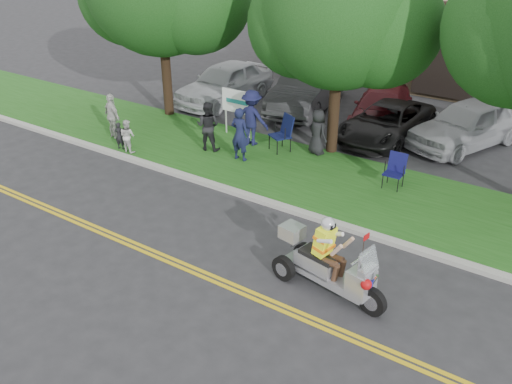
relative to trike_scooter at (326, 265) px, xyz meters
The scene contains 23 objects.
ground 3.80m from the trike_scooter, behind, with size 120.00×120.00×0.00m, color #28282B.
centerline_near 3.93m from the trike_scooter, 162.98° to the right, with size 60.00×0.10×0.01m, color gold.
centerline_far 3.89m from the trike_scooter, 165.27° to the right, with size 60.00×0.10×0.01m, color gold.
curb 4.51m from the trike_scooter, 146.12° to the left, with size 60.00×0.25×0.12m, color #A8A89E.
grass_verge 5.97m from the trike_scooter, 128.65° to the left, with size 60.00×4.00×0.10m, color #1C5115.
commercial_building 18.55m from the trike_scooter, 95.31° to the left, with size 18.00×8.20×4.00m.
tree_mid 8.32m from the trike_scooter, 115.33° to the left, with size 5.88×4.80×7.05m.
business_sign 8.98m from the trike_scooter, 137.58° to the left, with size 1.25×0.06×1.75m.
trike_scooter is the anchor object (origin of this frame).
lawn_chair_a 7.40m from the trike_scooter, 128.20° to the left, with size 0.87×0.88×1.20m.
lawn_chair_b 5.33m from the trike_scooter, 95.63° to the left, with size 0.53×0.55×1.00m.
spectator_adult_left 6.90m from the trike_scooter, 140.61° to the left, with size 0.63×0.41×1.73m, color #151A3C.
spectator_adult_mid 8.04m from the trike_scooter, 146.22° to the left, with size 0.80×0.62×1.65m, color black.
spectator_adult_right 10.69m from the trike_scooter, 161.04° to the left, with size 0.92×0.38×1.57m, color beige.
spectator_chair_a 8.08m from the trike_scooter, 135.39° to the left, with size 1.22×0.70×1.88m, color #171941.
spectator_chair_b 7.10m from the trike_scooter, 119.70° to the left, with size 0.74×0.48×1.50m, color black.
child_left 9.60m from the trike_scooter, 162.67° to the left, with size 0.34×0.22×0.93m, color black.
child_right 9.21m from the trike_scooter, 162.02° to the left, with size 0.54×0.42×1.10m, color beige.
parked_car_far_left 13.13m from the trike_scooter, 136.08° to the left, with size 1.96×4.88×1.66m, color silver.
parked_car_left 11.92m from the trike_scooter, 120.88° to the left, with size 1.86×5.33×1.76m, color #323235.
parked_car_mid 9.15m from the trike_scooter, 104.00° to the left, with size 2.10×4.56×1.27m, color black.
parked_car_right 10.54m from the trike_scooter, 106.05° to the left, with size 1.92×4.71×1.37m, color #56141A.
parked_car_far_right 9.83m from the trike_scooter, 88.33° to the left, with size 1.88×4.67×1.59m, color #9B9CA1.
Camera 1 is at (7.69, -8.03, 7.20)m, focal length 38.00 mm.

